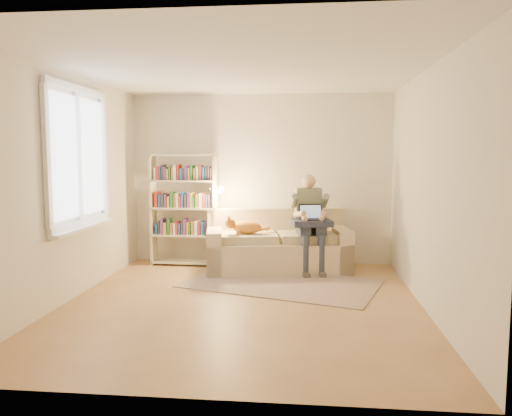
# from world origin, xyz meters

# --- Properties ---
(floor) EXTENTS (4.50, 4.50, 0.00)m
(floor) POSITION_xyz_m (0.00, 0.00, 0.00)
(floor) COLOR #9B7346
(floor) RESTS_ON ground
(ceiling) EXTENTS (4.00, 4.50, 0.02)m
(ceiling) POSITION_xyz_m (0.00, 0.00, 2.60)
(ceiling) COLOR white
(ceiling) RESTS_ON wall_back
(wall_left) EXTENTS (0.02, 4.50, 2.60)m
(wall_left) POSITION_xyz_m (-2.00, 0.00, 1.30)
(wall_left) COLOR silver
(wall_left) RESTS_ON floor
(wall_right) EXTENTS (0.02, 4.50, 2.60)m
(wall_right) POSITION_xyz_m (2.00, 0.00, 1.30)
(wall_right) COLOR silver
(wall_right) RESTS_ON floor
(wall_back) EXTENTS (4.00, 0.02, 2.60)m
(wall_back) POSITION_xyz_m (0.00, 2.25, 1.30)
(wall_back) COLOR silver
(wall_back) RESTS_ON floor
(wall_front) EXTENTS (4.00, 0.02, 2.60)m
(wall_front) POSITION_xyz_m (0.00, -2.25, 1.30)
(wall_front) COLOR silver
(wall_front) RESTS_ON floor
(window) EXTENTS (0.12, 1.52, 1.69)m
(window) POSITION_xyz_m (-1.95, 0.20, 1.38)
(window) COLOR white
(window) RESTS_ON wall_left
(sofa) EXTENTS (2.17, 1.26, 0.87)m
(sofa) POSITION_xyz_m (0.29, 1.74, 0.32)
(sofa) COLOR beige
(sofa) RESTS_ON floor
(person) EXTENTS (0.46, 0.64, 1.40)m
(person) POSITION_xyz_m (0.76, 1.67, 0.80)
(person) COLOR gray
(person) RESTS_ON sofa
(cat) EXTENTS (0.62, 0.30, 0.23)m
(cat) POSITION_xyz_m (-0.17, 1.53, 0.65)
(cat) COLOR #FFA031
(cat) RESTS_ON sofa
(blanket) EXTENTS (0.62, 0.53, 0.08)m
(blanket) POSITION_xyz_m (0.75, 1.54, 0.73)
(blanket) COLOR #242A3F
(blanket) RESTS_ON person
(laptop) EXTENTS (0.36, 0.32, 0.27)m
(laptop) POSITION_xyz_m (0.75, 1.55, 0.82)
(laptop) COLOR black
(laptop) RESTS_ON blanket
(bookshelf) EXTENTS (1.12, 0.32, 1.70)m
(bookshelf) POSITION_xyz_m (-1.13, 1.90, 0.94)
(bookshelf) COLOR beige
(bookshelf) RESTS_ON floor
(rug) EXTENTS (2.74, 2.10, 0.01)m
(rug) POSITION_xyz_m (0.40, 0.91, 0.01)
(rug) COLOR gray
(rug) RESTS_ON floor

